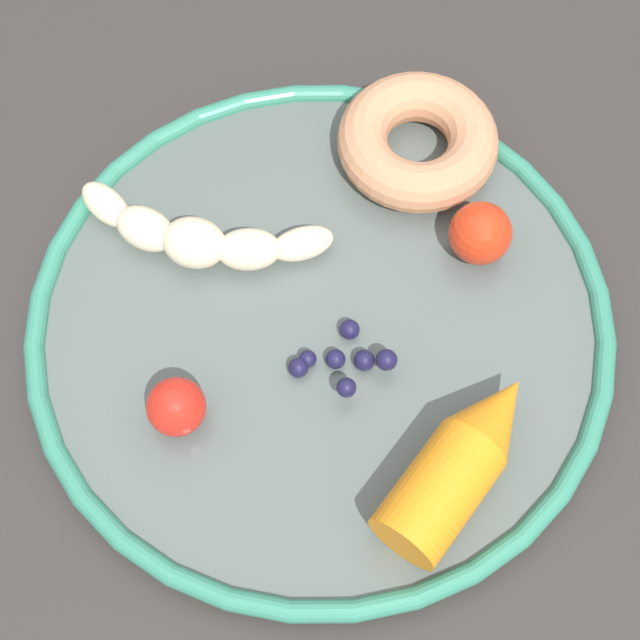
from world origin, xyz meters
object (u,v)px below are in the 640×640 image
(dining_table, at_px, (285,374))
(tomato_mid, at_px, (176,407))
(plate, at_px, (320,322))
(banana, at_px, (198,236))
(carrot_orange, at_px, (462,460))
(blueberry_pile, at_px, (344,360))
(donut, at_px, (418,141))
(tomato_near, at_px, (480,233))

(dining_table, xyz_separation_m, tomato_mid, (-0.07, -0.04, 0.11))
(plate, bearing_deg, banana, 128.65)
(carrot_orange, distance_m, blueberry_pile, 0.09)
(plate, xyz_separation_m, carrot_orange, (0.04, -0.11, 0.02))
(dining_table, xyz_separation_m, plate, (0.02, -0.01, 0.09))
(plate, relative_size, banana, 2.40)
(donut, bearing_deg, carrot_orange, -103.49)
(tomato_near, bearing_deg, plate, -170.51)
(carrot_orange, xyz_separation_m, tomato_mid, (-0.13, 0.07, -0.00))
(plate, relative_size, carrot_orange, 3.00)
(banana, distance_m, carrot_orange, 0.20)
(donut, height_order, tomato_near, tomato_near)
(banana, bearing_deg, donut, 9.31)
(plate, bearing_deg, donut, 45.10)
(carrot_orange, bearing_deg, tomato_mid, 151.16)
(dining_table, height_order, plate, plate)
(dining_table, bearing_deg, donut, 35.59)
(carrot_orange, height_order, tomato_near, carrot_orange)
(blueberry_pile, distance_m, tomato_mid, 0.09)
(plate, xyz_separation_m, blueberry_pile, (0.00, -0.03, 0.01))
(plate, bearing_deg, tomato_mid, -159.54)
(dining_table, bearing_deg, blueberry_pile, -59.30)
(dining_table, xyz_separation_m, carrot_orange, (0.06, -0.12, 0.11))
(carrot_orange, relative_size, tomato_mid, 3.48)
(banana, xyz_separation_m, donut, (0.14, 0.02, 0.00))
(donut, bearing_deg, dining_table, -144.41)
(donut, bearing_deg, plate, -134.90)
(dining_table, xyz_separation_m, blueberry_pile, (0.02, -0.04, 0.10))
(dining_table, bearing_deg, plate, -27.73)
(blueberry_pile, bearing_deg, donut, 54.64)
(blueberry_pile, xyz_separation_m, tomato_near, (0.10, 0.05, 0.01))
(banana, relative_size, donut, 1.42)
(donut, distance_m, blueberry_pile, 0.15)
(banana, xyz_separation_m, carrot_orange, (0.10, -0.17, 0.01))
(banana, xyz_separation_m, blueberry_pile, (0.06, -0.10, -0.00))
(carrot_orange, bearing_deg, tomato_near, 64.59)
(dining_table, bearing_deg, tomato_mid, -147.20)
(dining_table, height_order, carrot_orange, carrot_orange)
(plate, height_order, tomato_near, tomato_near)
(tomato_near, bearing_deg, donut, 98.90)
(tomato_mid, bearing_deg, plate, 20.46)
(banana, bearing_deg, carrot_orange, -60.99)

